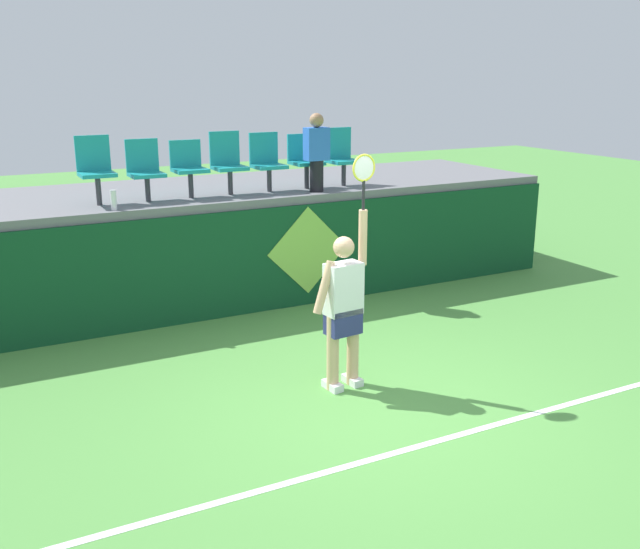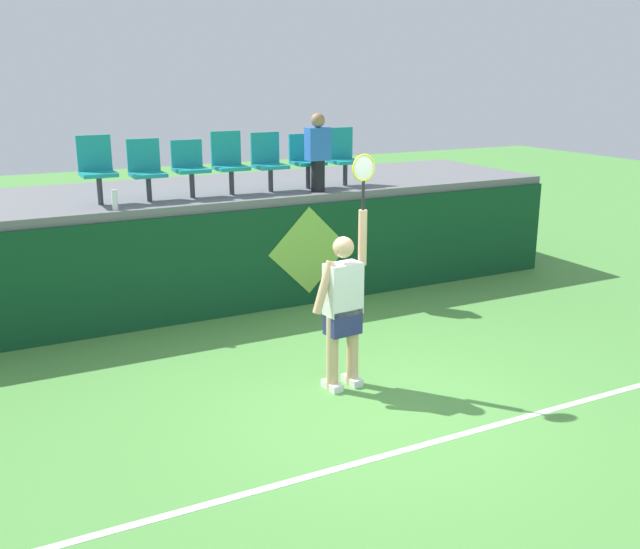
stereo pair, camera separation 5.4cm
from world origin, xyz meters
The scene contains 16 objects.
ground_plane centered at (0.00, 0.00, 0.00)m, with size 40.00×40.00×0.00m, color #519342.
court_back_wall centered at (0.00, 3.43, 0.73)m, with size 10.43×0.20×1.47m, color #0F4223.
spectator_platform centered at (0.00, 4.73, 1.53)m, with size 10.43×2.71×0.12m, color slate.
court_baseline_stripe centered at (0.00, -0.84, 0.00)m, with size 9.39×0.08×0.01m, color white.
tennis_player centered at (-0.06, 0.61, 0.93)m, with size 0.75×0.30×2.47m.
tennis_ball centered at (-0.14, 0.77, 0.03)m, with size 0.07×0.07×0.07m, color #D1E533.
water_bottle centered at (-1.75, 3.53, 1.71)m, with size 0.08×0.08×0.25m, color white.
stadium_chair_0 centered at (-1.84, 4.05, 2.07)m, with size 0.44×0.42×0.89m.
stadium_chair_1 centered at (-1.20, 4.05, 2.03)m, with size 0.44×0.42×0.82m.
stadium_chair_2 centered at (-0.60, 4.04, 2.02)m, with size 0.44×0.42×0.78m.
stadium_chair_3 centered at (-0.02, 4.05, 2.06)m, with size 0.44×0.42×0.87m.
stadium_chair_4 centered at (0.58, 4.05, 2.04)m, with size 0.44×0.42×0.84m.
stadium_chair_5 centered at (1.19, 4.05, 2.03)m, with size 0.44×0.42×0.79m.
stadium_chair_6 centered at (1.82, 4.06, 2.05)m, with size 0.44×0.42×0.86m.
spectator_0 centered at (1.19, 3.65, 2.18)m, with size 0.34×0.20×1.12m.
wall_signage_mount centered at (0.88, 3.33, 0.00)m, with size 1.27×0.01×1.44m.
Camera 2 is at (-3.54, -5.64, 3.26)m, focal length 40.48 mm.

